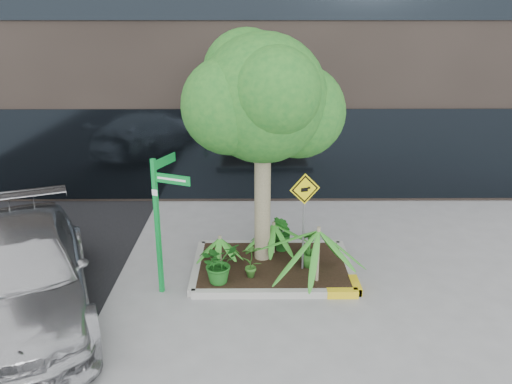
{
  "coord_description": "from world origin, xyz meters",
  "views": [
    {
      "loc": [
        -0.22,
        -9.15,
        5.09
      ],
      "look_at": [
        -0.15,
        0.2,
        1.79
      ],
      "focal_mm": 35.0,
      "sensor_mm": 36.0,
      "label": 1
    }
  ],
  "objects_px": {
    "parked_car": "(23,274)",
    "street_sign_post": "(160,212)",
    "tree": "(263,99)",
    "cattle_sign": "(304,206)"
  },
  "relations": [
    {
      "from": "street_sign_post",
      "to": "cattle_sign",
      "type": "distance_m",
      "value": 2.81
    },
    {
      "from": "tree",
      "to": "street_sign_post",
      "type": "height_order",
      "value": "tree"
    },
    {
      "from": "parked_car",
      "to": "cattle_sign",
      "type": "relative_size",
      "value": 2.62
    },
    {
      "from": "tree",
      "to": "parked_car",
      "type": "xyz_separation_m",
      "value": [
        -4.27,
        -1.91,
        -2.79
      ]
    },
    {
      "from": "parked_car",
      "to": "street_sign_post",
      "type": "xyz_separation_m",
      "value": [
        2.35,
        0.76,
        0.88
      ]
    },
    {
      "from": "parked_car",
      "to": "street_sign_post",
      "type": "height_order",
      "value": "street_sign_post"
    },
    {
      "from": "tree",
      "to": "parked_car",
      "type": "bearing_deg",
      "value": -155.88
    },
    {
      "from": "tree",
      "to": "cattle_sign",
      "type": "distance_m",
      "value": 2.26
    },
    {
      "from": "street_sign_post",
      "to": "cattle_sign",
      "type": "xyz_separation_m",
      "value": [
        2.74,
        0.62,
        -0.12
      ]
    },
    {
      "from": "tree",
      "to": "parked_car",
      "type": "relative_size",
      "value": 0.91
    }
  ]
}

